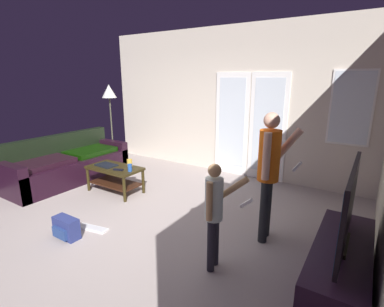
{
  "coord_description": "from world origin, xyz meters",
  "views": [
    {
      "loc": [
        2.58,
        -2.51,
        1.92
      ],
      "look_at": [
        0.73,
        0.37,
        1.01
      ],
      "focal_mm": 26.75,
      "sensor_mm": 36.0,
      "label": 1
    }
  ],
  "objects_px": {
    "person_adult": "(269,166)",
    "laptop_closed": "(106,165)",
    "tv_stand": "(340,267)",
    "leather_couch": "(68,165)",
    "cup_near_edge": "(130,168)",
    "floor_lamp": "(109,96)",
    "flat_screen_tv": "(349,208)",
    "person_child": "(215,208)",
    "loose_keyboard": "(92,228)",
    "backpack": "(66,228)",
    "coffee_table": "(115,174)",
    "tv_remote_black": "(118,170)",
    "cup_by_laptop": "(130,163)"
  },
  "relations": [
    {
      "from": "tv_stand",
      "to": "laptop_closed",
      "type": "relative_size",
      "value": 4.17
    },
    {
      "from": "tv_stand",
      "to": "loose_keyboard",
      "type": "relative_size",
      "value": 3.27
    },
    {
      "from": "loose_keyboard",
      "to": "backpack",
      "type": "bearing_deg",
      "value": -107.24
    },
    {
      "from": "flat_screen_tv",
      "to": "person_child",
      "type": "bearing_deg",
      "value": -162.11
    },
    {
      "from": "flat_screen_tv",
      "to": "backpack",
      "type": "bearing_deg",
      "value": -163.96
    },
    {
      "from": "tv_remote_black",
      "to": "cup_by_laptop",
      "type": "bearing_deg",
      "value": 69.52
    },
    {
      "from": "laptop_closed",
      "to": "tv_remote_black",
      "type": "bearing_deg",
      "value": -7.58
    },
    {
      "from": "coffee_table",
      "to": "cup_by_laptop",
      "type": "xyz_separation_m",
      "value": [
        0.2,
        0.16,
        0.19
      ]
    },
    {
      "from": "person_adult",
      "to": "loose_keyboard",
      "type": "bearing_deg",
      "value": -152.96
    },
    {
      "from": "loose_keyboard",
      "to": "cup_by_laptop",
      "type": "bearing_deg",
      "value": 112.05
    },
    {
      "from": "tv_stand",
      "to": "floor_lamp",
      "type": "distance_m",
      "value": 5.49
    },
    {
      "from": "tv_stand",
      "to": "leather_couch",
      "type": "bearing_deg",
      "value": 174.63
    },
    {
      "from": "flat_screen_tv",
      "to": "loose_keyboard",
      "type": "xyz_separation_m",
      "value": [
        -2.83,
        -0.54,
        -0.81
      ]
    },
    {
      "from": "tv_stand",
      "to": "person_adult",
      "type": "bearing_deg",
      "value": 151.36
    },
    {
      "from": "coffee_table",
      "to": "backpack",
      "type": "xyz_separation_m",
      "value": [
        0.6,
        -1.37,
        -0.2
      ]
    },
    {
      "from": "person_adult",
      "to": "laptop_closed",
      "type": "distance_m",
      "value": 2.87
    },
    {
      "from": "leather_couch",
      "to": "backpack",
      "type": "distance_m",
      "value": 2.21
    },
    {
      "from": "loose_keyboard",
      "to": "laptop_closed",
      "type": "bearing_deg",
      "value": 130.0
    },
    {
      "from": "flat_screen_tv",
      "to": "tv_remote_black",
      "type": "relative_size",
      "value": 7.32
    },
    {
      "from": "person_adult",
      "to": "person_child",
      "type": "bearing_deg",
      "value": -107.28
    },
    {
      "from": "backpack",
      "to": "floor_lamp",
      "type": "bearing_deg",
      "value": 127.92
    },
    {
      "from": "coffee_table",
      "to": "person_child",
      "type": "distance_m",
      "value": 2.59
    },
    {
      "from": "coffee_table",
      "to": "cup_near_edge",
      "type": "height_order",
      "value": "cup_near_edge"
    },
    {
      "from": "person_child",
      "to": "coffee_table",
      "type": "bearing_deg",
      "value": 159.75
    },
    {
      "from": "floor_lamp",
      "to": "tv_remote_black",
      "type": "height_order",
      "value": "floor_lamp"
    },
    {
      "from": "laptop_closed",
      "to": "cup_near_edge",
      "type": "height_order",
      "value": "cup_near_edge"
    },
    {
      "from": "leather_couch",
      "to": "loose_keyboard",
      "type": "xyz_separation_m",
      "value": [
        1.89,
        -0.98,
        -0.29
      ]
    },
    {
      "from": "person_adult",
      "to": "laptop_closed",
      "type": "height_order",
      "value": "person_adult"
    },
    {
      "from": "person_adult",
      "to": "floor_lamp",
      "type": "height_order",
      "value": "floor_lamp"
    },
    {
      "from": "coffee_table",
      "to": "backpack",
      "type": "distance_m",
      "value": 1.51
    },
    {
      "from": "floor_lamp",
      "to": "backpack",
      "type": "distance_m",
      "value": 3.66
    },
    {
      "from": "person_adult",
      "to": "floor_lamp",
      "type": "distance_m",
      "value": 4.4
    },
    {
      "from": "person_adult",
      "to": "cup_near_edge",
      "type": "height_order",
      "value": "person_adult"
    },
    {
      "from": "floor_lamp",
      "to": "backpack",
      "type": "xyz_separation_m",
      "value": [
        2.08,
        -2.67,
        -1.39
      ]
    },
    {
      "from": "tv_stand",
      "to": "cup_near_edge",
      "type": "relative_size",
      "value": 12.44
    },
    {
      "from": "person_child",
      "to": "backpack",
      "type": "height_order",
      "value": "person_child"
    },
    {
      "from": "flat_screen_tv",
      "to": "laptop_closed",
      "type": "relative_size",
      "value": 3.47
    },
    {
      "from": "tv_stand",
      "to": "laptop_closed",
      "type": "xyz_separation_m",
      "value": [
        -3.7,
        0.5,
        0.24
      ]
    },
    {
      "from": "tv_stand",
      "to": "cup_near_edge",
      "type": "height_order",
      "value": "cup_near_edge"
    },
    {
      "from": "laptop_closed",
      "to": "cup_near_edge",
      "type": "bearing_deg",
      "value": 3.16
    },
    {
      "from": "tv_stand",
      "to": "cup_by_laptop",
      "type": "distance_m",
      "value": 3.41
    },
    {
      "from": "person_adult",
      "to": "tv_stand",
      "type": "bearing_deg",
      "value": -28.64
    },
    {
      "from": "person_adult",
      "to": "cup_near_edge",
      "type": "relative_size",
      "value": 12.91
    },
    {
      "from": "leather_couch",
      "to": "coffee_table",
      "type": "xyz_separation_m",
      "value": [
        1.19,
        0.09,
        0.02
      ]
    },
    {
      "from": "tv_stand",
      "to": "cup_near_edge",
      "type": "bearing_deg",
      "value": 170.84
    },
    {
      "from": "leather_couch",
      "to": "person_child",
      "type": "relative_size",
      "value": 2.0
    },
    {
      "from": "backpack",
      "to": "cup_near_edge",
      "type": "height_order",
      "value": "cup_near_edge"
    },
    {
      "from": "floor_lamp",
      "to": "laptop_closed",
      "type": "bearing_deg",
      "value": -45.52
    },
    {
      "from": "floor_lamp",
      "to": "tv_stand",
      "type": "bearing_deg",
      "value": -20.13
    },
    {
      "from": "person_child",
      "to": "floor_lamp",
      "type": "bearing_deg",
      "value": 150.54
    }
  ]
}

